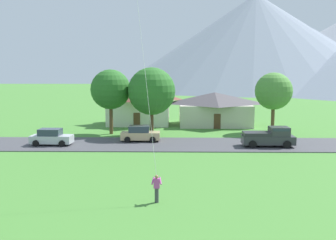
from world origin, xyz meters
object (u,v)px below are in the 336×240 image
object	(u,v)px
house_leftmost	(215,108)
tree_center	(111,90)
house_left_center	(139,105)
parked_car_tan_mid_west	(140,134)
tree_near_left	(152,91)
parked_car_silver_west_end	(51,137)
pickup_truck_charcoal_west_side	(269,137)
tree_left_of_center	(274,91)

from	to	relation	value
house_leftmost	tree_center	xyz separation A→B (m)	(-13.37, -8.18, 3.02)
house_left_center	parked_car_tan_mid_west	size ratio (longest dim) A/B	2.18
house_leftmost	house_left_center	distance (m)	10.78
tree_near_left	parked_car_tan_mid_west	world-z (taller)	tree_near_left
tree_near_left	parked_car_silver_west_end	xyz separation A→B (m)	(-10.04, -6.32, -4.42)
house_left_center	tree_near_left	world-z (taller)	tree_near_left
pickup_truck_charcoal_west_side	tree_left_of_center	bearing A→B (deg)	74.83
house_left_center	tree_center	bearing A→B (deg)	-106.60
parked_car_silver_west_end	pickup_truck_charcoal_west_side	size ratio (longest dim) A/B	0.82
house_left_center	pickup_truck_charcoal_west_side	distance (m)	22.47
tree_center	parked_car_tan_mid_west	distance (m)	8.08
parked_car_silver_west_end	tree_center	bearing A→B (deg)	56.92
house_leftmost	tree_center	world-z (taller)	tree_center
tree_near_left	tree_center	bearing A→B (deg)	164.75
tree_near_left	tree_center	distance (m)	5.22
tree_near_left	parked_car_silver_west_end	size ratio (longest dim) A/B	1.90
tree_near_left	tree_left_of_center	bearing A→B (deg)	10.87
house_leftmost	tree_near_left	bearing A→B (deg)	-131.13
house_leftmost	tree_near_left	size ratio (longest dim) A/B	1.31
house_leftmost	tree_left_of_center	size ratio (longest dim) A/B	1.42
tree_left_of_center	tree_center	xyz separation A→B (m)	(-19.98, -1.50, 0.27)
tree_near_left	house_left_center	bearing A→B (deg)	103.44
parked_car_tan_mid_west	tree_near_left	bearing A→B (deg)	75.47
tree_center	pickup_truck_charcoal_west_side	world-z (taller)	tree_center
house_left_center	tree_near_left	size ratio (longest dim) A/B	1.14
tree_near_left	tree_center	xyz separation A→B (m)	(-5.03, 1.37, 0.13)
pickup_truck_charcoal_west_side	tree_near_left	bearing A→B (deg)	151.48
house_leftmost	parked_car_silver_west_end	xyz separation A→B (m)	(-18.38, -15.87, -1.53)
house_left_center	parked_car_tan_mid_west	xyz separation A→B (m)	(1.39, -14.10, -1.96)
tree_center	parked_car_tan_mid_west	world-z (taller)	tree_center
tree_left_of_center	parked_car_tan_mid_west	xyz separation A→B (m)	(-15.97, -6.84, -4.28)
tree_left_of_center	parked_car_silver_west_end	distance (m)	26.96
pickup_truck_charcoal_west_side	tree_center	bearing A→B (deg)	155.06
house_leftmost	parked_car_silver_west_end	distance (m)	24.33
parked_car_silver_west_end	parked_car_tan_mid_west	distance (m)	9.31
house_left_center	tree_near_left	xyz separation A→B (m)	(2.42, -10.13, 2.46)
tree_near_left	parked_car_silver_west_end	distance (m)	12.66
tree_center	parked_car_silver_west_end	bearing A→B (deg)	-123.08
tree_center	tree_near_left	bearing A→B (deg)	-15.25
tree_left_of_center	parked_car_silver_west_end	world-z (taller)	tree_left_of_center
house_left_center	tree_center	world-z (taller)	tree_center
house_left_center	pickup_truck_charcoal_west_side	xyz separation A→B (m)	(14.77, -16.84, -1.77)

